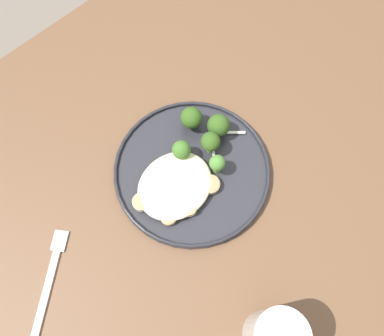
{
  "coord_description": "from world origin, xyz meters",
  "views": [
    {
      "loc": [
        -0.16,
        -0.16,
        1.42
      ],
      "look_at": [
        0.02,
        0.03,
        0.76
      ],
      "focal_mm": 36.38,
      "sensor_mm": 36.0,
      "label": 1
    }
  ],
  "objects": [
    {
      "name": "dinner_plate",
      "position": [
        0.02,
        0.03,
        0.75
      ],
      "size": [
        0.29,
        0.29,
        0.02
      ],
      "color": "#232328",
      "rests_on": "wooden_dining_table"
    },
    {
      "name": "seared_scallop_front_small",
      "position": [
        0.03,
        -0.01,
        0.76
      ],
      "size": [
        0.03,
        0.03,
        0.01
      ],
      "color": "#DBB77A",
      "rests_on": "dinner_plate"
    },
    {
      "name": "onion_sliver_curled_piece",
      "position": [
        0.08,
        0.03,
        0.75
      ],
      "size": [
        0.04,
        0.05,
        0.0
      ],
      "primitive_type": "cube",
      "rotation": [
        0.0,
        0.0,
        0.89
      ],
      "color": "silver",
      "rests_on": "dinner_plate"
    },
    {
      "name": "onion_sliver_long_sliver",
      "position": [
        0.03,
        0.04,
        0.75
      ],
      "size": [
        0.04,
        0.01,
        0.0
      ],
      "primitive_type": "cube",
      "rotation": [
        0.0,
        0.0,
        6.06
      ],
      "color": "silver",
      "rests_on": "dinner_plate"
    },
    {
      "name": "seared_scallop_half_hidden",
      "position": [
        -0.04,
        0.06,
        0.76
      ],
      "size": [
        0.02,
        0.02,
        0.02
      ],
      "color": "beige",
      "rests_on": "dinner_plate"
    },
    {
      "name": "dinner_fork",
      "position": [
        -0.28,
        0.06,
        0.74
      ],
      "size": [
        0.16,
        0.13,
        0.0
      ],
      "color": "silver",
      "rests_on": "wooden_dining_table"
    },
    {
      "name": "ground",
      "position": [
        0.0,
        0.0,
        0.0
      ],
      "size": [
        6.0,
        6.0,
        0.0
      ],
      "primitive_type": "plane",
      "color": "#665B51"
    },
    {
      "name": "water_glass",
      "position": [
        -0.08,
        -0.25,
        0.8
      ],
      "size": [
        0.08,
        0.08,
        0.13
      ],
      "color": "silver",
      "rests_on": "wooden_dining_table"
    },
    {
      "name": "seared_scallop_center_golden",
      "position": [
        -0.07,
        -0.01,
        0.76
      ],
      "size": [
        0.03,
        0.03,
        0.01
      ],
      "color": "#DBB77A",
      "rests_on": "dinner_plate"
    },
    {
      "name": "broccoli_floret_beside_noodles",
      "position": [
        0.09,
        0.1,
        0.78
      ],
      "size": [
        0.04,
        0.04,
        0.05
      ],
      "color": "#7A994C",
      "rests_on": "dinner_plate"
    },
    {
      "name": "seared_scallop_rear_pale",
      "position": [
        -0.04,
        0.03,
        0.76
      ],
      "size": [
        0.02,
        0.02,
        0.01
      ],
      "color": "beige",
      "rests_on": "dinner_plate"
    },
    {
      "name": "onion_sliver_pale_crescent",
      "position": [
        0.14,
        0.03,
        0.75
      ],
      "size": [
        0.03,
        0.03,
        0.0
      ],
      "primitive_type": "cube",
      "rotation": [
        0.0,
        0.0,
        2.37
      ],
      "color": "silver",
      "rests_on": "dinner_plate"
    },
    {
      "name": "broccoli_floret_front_edge",
      "position": [
        0.03,
        0.06,
        0.78
      ],
      "size": [
        0.03,
        0.03,
        0.05
      ],
      "color": "#89A356",
      "rests_on": "dinner_plate"
    },
    {
      "name": "wooden_dining_table",
      "position": [
        0.0,
        0.0,
        0.66
      ],
      "size": [
        1.4,
        1.0,
        0.74
      ],
      "color": "brown",
      "rests_on": "ground"
    },
    {
      "name": "seared_scallop_right_edge",
      "position": [
        -0.03,
        -0.02,
        0.76
      ],
      "size": [
        0.03,
        0.03,
        0.02
      ],
      "color": "#E5C689",
      "rests_on": "dinner_plate"
    },
    {
      "name": "broccoli_floret_left_leaning",
      "position": [
        0.08,
        0.04,
        0.79
      ],
      "size": [
        0.04,
        0.04,
        0.06
      ],
      "color": "#7A994C",
      "rests_on": "dinner_plate"
    },
    {
      "name": "noodle_bed",
      "position": [
        -0.02,
        0.03,
        0.76
      ],
      "size": [
        0.14,
        0.12,
        0.03
      ],
      "color": "beige",
      "rests_on": "dinner_plate"
    },
    {
      "name": "broccoli_floret_tall_stalk",
      "position": [
        0.11,
        0.05,
        0.78
      ],
      "size": [
        0.04,
        0.04,
        0.05
      ],
      "color": "#89A356",
      "rests_on": "dinner_plate"
    },
    {
      "name": "seared_scallop_tiny_bay",
      "position": [
        -0.08,
        0.05,
        0.76
      ],
      "size": [
        0.03,
        0.03,
        0.02
      ],
      "color": "#E5C689",
      "rests_on": "dinner_plate"
    },
    {
      "name": "broccoli_floret_right_tilted",
      "position": [
        0.06,
        -0.0,
        0.78
      ],
      "size": [
        0.03,
        0.03,
        0.05
      ],
      "color": "#7A994C",
      "rests_on": "dinner_plate"
    },
    {
      "name": "seared_scallop_left_edge",
      "position": [
        -0.02,
        0.03,
        0.76
      ],
      "size": [
        0.04,
        0.04,
        0.02
      ],
      "color": "#DBB77A",
      "rests_on": "dinner_plate"
    }
  ]
}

